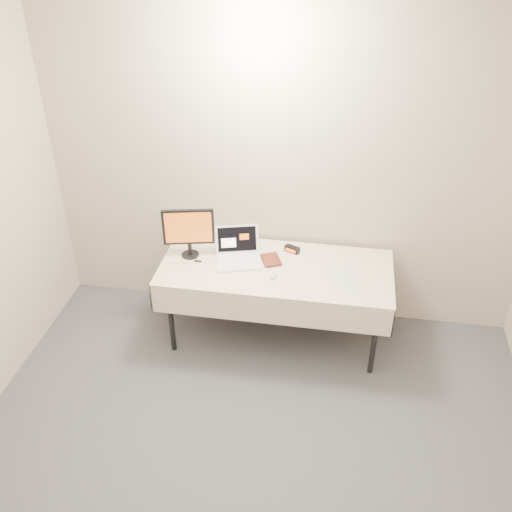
% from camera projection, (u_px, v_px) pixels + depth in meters
% --- Properties ---
extents(back_wall, '(4.00, 0.10, 2.70)m').
position_uv_depth(back_wall, '(285.00, 173.00, 4.61)').
color(back_wall, '#C3B29D').
rests_on(back_wall, ground).
extents(table, '(1.86, 0.81, 0.74)m').
position_uv_depth(table, '(276.00, 273.00, 4.60)').
color(table, black).
rests_on(table, ground).
extents(laptop, '(0.44, 0.42, 0.24)m').
position_uv_depth(laptop, '(238.00, 252.00, 4.64)').
color(laptop, white).
rests_on(laptop, table).
extents(monitor, '(0.41, 0.17, 0.43)m').
position_uv_depth(monitor, '(189.00, 229.00, 4.58)').
color(monitor, black).
rests_on(monitor, table).
extents(book, '(0.14, 0.07, 0.19)m').
position_uv_depth(book, '(262.00, 252.00, 4.58)').
color(book, maroon).
rests_on(book, table).
extents(alarm_clock, '(0.14, 0.10, 0.05)m').
position_uv_depth(alarm_clock, '(292.00, 249.00, 4.74)').
color(alarm_clock, black).
rests_on(alarm_clock, table).
extents(clicker, '(0.07, 0.10, 0.02)m').
position_uv_depth(clicker, '(273.00, 276.00, 4.44)').
color(clicker, silver).
rests_on(clicker, table).
extents(paper_form, '(0.23, 0.32, 0.00)m').
position_uv_depth(paper_form, '(346.00, 281.00, 4.41)').
color(paper_form, '#AED4A8').
rests_on(paper_form, table).
extents(usb_dongle, '(0.06, 0.02, 0.01)m').
position_uv_depth(usb_dongle, '(198.00, 261.00, 4.63)').
color(usb_dongle, black).
rests_on(usb_dongle, table).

